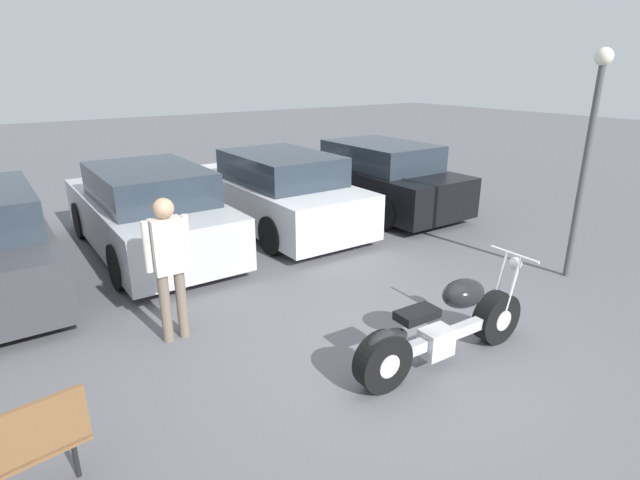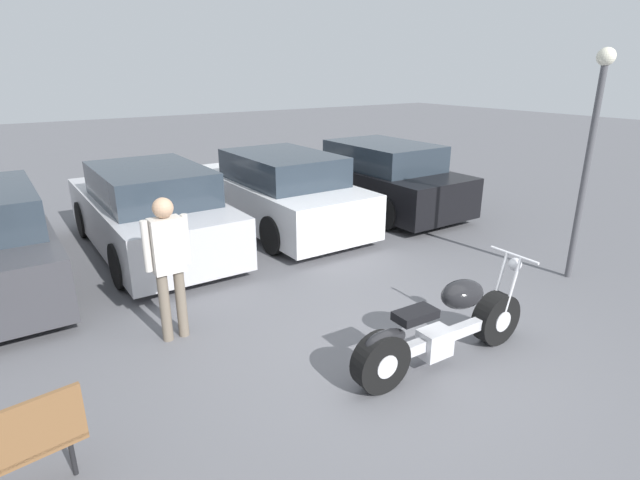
% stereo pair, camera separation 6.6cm
% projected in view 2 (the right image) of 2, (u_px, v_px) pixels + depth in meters
% --- Properties ---
extents(ground_plane, '(60.00, 60.00, 0.00)m').
position_uv_depth(ground_plane, '(398.00, 354.00, 5.53)').
color(ground_plane, slate).
extents(motorcycle, '(2.29, 0.62, 1.05)m').
position_uv_depth(motorcycle, '(442.00, 329.00, 5.22)').
color(motorcycle, black).
rests_on(motorcycle, ground_plane).
extents(parked_car_silver, '(1.88, 4.46, 1.49)m').
position_uv_depth(parked_car_silver, '(150.00, 211.00, 8.48)').
color(parked_car_silver, '#BCBCC1').
rests_on(parked_car_silver, ground_plane).
extents(parked_car_white, '(1.88, 4.46, 1.49)m').
position_uv_depth(parked_car_white, '(278.00, 192.00, 9.77)').
color(parked_car_white, white).
rests_on(parked_car_white, ground_plane).
extents(parked_car_black, '(1.88, 4.46, 1.49)m').
position_uv_depth(parked_car_black, '(376.00, 178.00, 11.05)').
color(parked_car_black, black).
rests_on(parked_car_black, ground_plane).
extents(lamp_post, '(0.24, 0.24, 3.27)m').
position_uv_depth(lamp_post, '(592.00, 136.00, 6.90)').
color(lamp_post, '#4C4C51').
rests_on(lamp_post, ground_plane).
extents(person_standing, '(0.52, 0.23, 1.69)m').
position_uv_depth(person_standing, '(168.00, 258.00, 5.55)').
color(person_standing, '#726656').
rests_on(person_standing, ground_plane).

